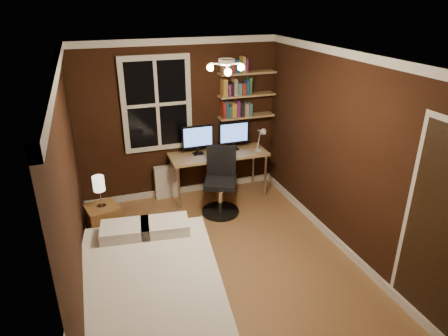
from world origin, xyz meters
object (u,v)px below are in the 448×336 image
object	(u,v)px
bed	(150,290)
desk_lamp	(261,139)
monitor_left	(198,140)
office_chair	(221,188)
bedside_lamp	(100,192)
desk	(218,157)
radiator	(166,182)
nightstand	(104,223)
monitor_right	(234,136)

from	to	relation	value
bed	desk_lamp	size ratio (longest dim) A/B	4.79
monitor_left	office_chair	distance (m)	0.86
bed	monitor_left	bearing A→B (deg)	70.53
bedside_lamp	desk	size ratio (longest dim) A/B	0.28
radiator	monitor_left	size ratio (longest dim) A/B	1.07
nightstand	bedside_lamp	size ratio (longest dim) A/B	1.16
bedside_lamp	radiator	distance (m)	1.48
desk_lamp	nightstand	bearing A→B (deg)	-167.28
monitor_left	office_chair	size ratio (longest dim) A/B	0.50
bed	office_chair	xyz separation A→B (m)	(1.37, 1.78, 0.11)
bedside_lamp	monitor_left	bearing A→B (deg)	27.74
monitor_right	office_chair	xyz separation A→B (m)	(-0.43, -0.61, -0.59)
office_chair	nightstand	bearing A→B (deg)	-149.92
monitor_left	desk_lamp	xyz separation A→B (m)	(0.97, -0.25, -0.01)
monitor_right	desk_lamp	distance (m)	0.45
nightstand	office_chair	world-z (taller)	office_chair
bed	monitor_left	xyz separation A→B (m)	(1.20, 2.39, 0.69)
bed	office_chair	distance (m)	2.25
radiator	desk	size ratio (longest dim) A/B	0.35
bed	bedside_lamp	bearing A→B (deg)	109.92
desk	monitor_right	world-z (taller)	monitor_right
office_chair	desk_lamp	bearing A→B (deg)	47.61
desk	office_chair	world-z (taller)	office_chair
nightstand	desk	size ratio (longest dim) A/B	0.32
radiator	monitor_right	xyz separation A→B (m)	(1.12, -0.13, 0.71)
radiator	monitor_right	distance (m)	1.33
nightstand	desk	bearing A→B (deg)	8.52
bedside_lamp	office_chair	size ratio (longest dim) A/B	0.43
office_chair	radiator	bearing A→B (deg)	156.08
nightstand	radiator	size ratio (longest dim) A/B	0.93
office_chair	bedside_lamp	bearing A→B (deg)	-149.92
desk	nightstand	bearing A→B (deg)	-158.40
desk_lamp	monitor_left	bearing A→B (deg)	165.66
monitor_left	office_chair	world-z (taller)	monitor_left
monitor_left	office_chair	bearing A→B (deg)	-74.47
bed	desk	bearing A→B (deg)	63.99
nightstand	desk_lamp	bearing A→B (deg)	-0.36
bed	monitor_right	world-z (taller)	monitor_right
desk	desk_lamp	xyz separation A→B (m)	(0.66, -0.17, 0.28)
bedside_lamp	monitor_left	world-z (taller)	monitor_left
bedside_lamp	radiator	size ratio (longest dim) A/B	0.80
nightstand	monitor_right	world-z (taller)	monitor_right
monitor_right	desk_lamp	bearing A→B (deg)	-33.89
radiator	monitor_right	size ratio (longest dim) A/B	1.07
monitor_right	office_chair	world-z (taller)	monitor_right
nightstand	office_chair	bearing A→B (deg)	-6.23
monitor_left	desk_lamp	size ratio (longest dim) A/B	1.16
desk_lamp	bed	bearing A→B (deg)	-135.41
bed	nightstand	distance (m)	1.61
monitor_left	monitor_right	distance (m)	0.60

